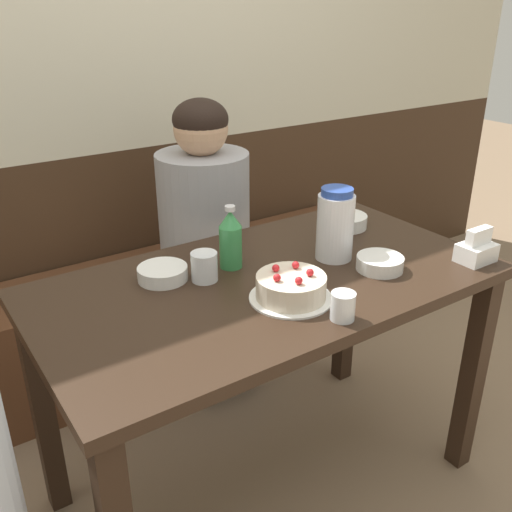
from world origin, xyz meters
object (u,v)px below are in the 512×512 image
(water_pitcher, at_px, (335,225))
(glass_tumbler_short, at_px, (204,267))
(bench_seat, at_px, (156,315))
(glass_shot_small, at_px, (338,229))
(birthday_cake, at_px, (291,288))
(bowl_side_dish, at_px, (380,263))
(soju_bottle, at_px, (231,239))
(person_pale_blue_shirt, at_px, (206,256))
(bowl_rice_small, at_px, (163,273))
(glass_water_tall, at_px, (343,306))
(bowl_soup_white, at_px, (345,221))
(napkin_holder, at_px, (477,249))

(water_pitcher, bearing_deg, glass_tumbler_short, 167.47)
(bench_seat, distance_m, glass_tumbler_short, 0.95)
(glass_tumbler_short, xyz_separation_m, glass_shot_small, (0.49, -0.00, 0.00))
(birthday_cake, distance_m, bowl_side_dish, 0.32)
(water_pitcher, relative_size, glass_tumbler_short, 2.67)
(birthday_cake, bearing_deg, bench_seat, 88.44)
(soju_bottle, distance_m, person_pale_blue_shirt, 0.60)
(bowl_rice_small, bearing_deg, bowl_side_dish, -28.32)
(bowl_side_dish, bearing_deg, glass_water_tall, -151.98)
(glass_shot_small, relative_size, person_pale_blue_shirt, 0.07)
(bowl_soup_white, relative_size, bowl_rice_small, 1.07)
(water_pitcher, bearing_deg, bowl_soup_white, 40.16)
(birthday_cake, distance_m, water_pitcher, 0.31)
(birthday_cake, relative_size, glass_tumbler_short, 2.67)
(bowl_rice_small, xyz_separation_m, glass_water_tall, (0.27, -0.44, 0.02))
(water_pitcher, height_order, soju_bottle, water_pitcher)
(birthday_cake, height_order, bowl_soup_white, birthday_cake)
(birthday_cake, relative_size, water_pitcher, 1.00)
(person_pale_blue_shirt, bearing_deg, soju_bottle, -20.75)
(bench_seat, bearing_deg, glass_water_tall, -89.17)
(glass_tumbler_short, distance_m, glass_shot_small, 0.49)
(water_pitcher, distance_m, glass_tumbler_short, 0.41)
(napkin_holder, height_order, bowl_soup_white, napkin_holder)
(birthday_cake, xyz_separation_m, glass_shot_small, (0.36, 0.22, 0.01))
(birthday_cake, bearing_deg, soju_bottle, 95.41)
(bowl_side_dish, bearing_deg, bowl_rice_small, 151.68)
(birthday_cake, height_order, glass_water_tall, birthday_cake)
(water_pitcher, relative_size, person_pale_blue_shirt, 0.19)
(bowl_side_dish, height_order, glass_water_tall, glass_water_tall)
(glass_shot_small, distance_m, person_pale_blue_shirt, 0.61)
(glass_shot_small, bearing_deg, soju_bottle, 175.04)
(water_pitcher, bearing_deg, bowl_side_dish, -68.14)
(bowl_soup_white, relative_size, glass_tumbler_short, 1.81)
(bowl_rice_small, relative_size, bowl_side_dish, 1.03)
(bowl_rice_small, bearing_deg, person_pale_blue_shirt, 49.56)
(napkin_holder, distance_m, bowl_side_dish, 0.30)
(soju_bottle, height_order, bowl_side_dish, soju_bottle)
(bench_seat, relative_size, birthday_cake, 9.58)
(glass_tumbler_short, bearing_deg, bowl_side_dish, -26.60)
(glass_shot_small, bearing_deg, bowl_soup_white, 37.00)
(bowl_side_dish, bearing_deg, birthday_cake, 179.38)
(bowl_soup_white, distance_m, bowl_side_dish, 0.34)
(birthday_cake, distance_m, soju_bottle, 0.26)
(soju_bottle, relative_size, bowl_rice_small, 1.35)
(water_pitcher, height_order, bowl_side_dish, water_pitcher)
(napkin_holder, xyz_separation_m, bowl_rice_small, (-0.82, 0.41, -0.02))
(bowl_side_dish, relative_size, glass_shot_small, 1.57)
(bench_seat, height_order, water_pitcher, water_pitcher)
(glass_water_tall, height_order, glass_shot_small, glass_shot_small)
(bench_seat, height_order, birthday_cake, birthday_cake)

